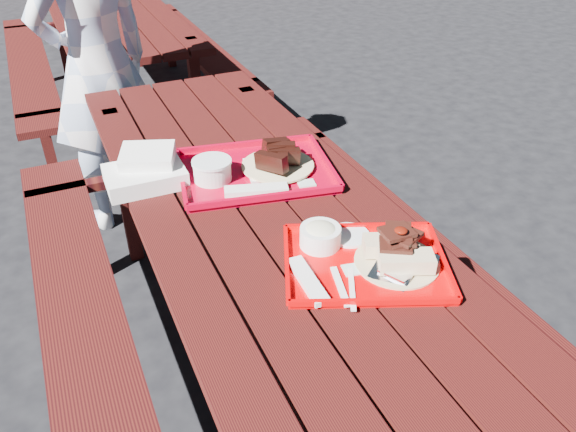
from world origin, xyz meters
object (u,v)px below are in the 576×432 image
object	(u,v)px
picnic_table_near	(268,260)
far_tray	(253,169)
near_tray	(364,252)
person	(98,66)
picnic_table_far	(113,34)

from	to	relation	value
picnic_table_near	far_tray	world-z (taller)	far_tray
far_tray	near_tray	bearing A→B (deg)	-80.11
near_tray	person	size ratio (longest dim) A/B	0.31
picnic_table_near	person	size ratio (longest dim) A/B	1.48
far_tray	person	bearing A→B (deg)	105.09
near_tray	far_tray	xyz separation A→B (m)	(-0.09, 0.54, -0.01)
picnic_table_far	near_tray	world-z (taller)	near_tray
picnic_table_far	near_tray	distance (m)	3.14
picnic_table_near	far_tray	bearing A→B (deg)	79.69
near_tray	person	bearing A→B (deg)	103.45
picnic_table_far	person	world-z (taller)	person
picnic_table_far	person	xyz separation A→B (m)	(-0.27, -1.43, 0.25)
picnic_table_far	far_tray	size ratio (longest dim) A/B	4.32
picnic_table_far	far_tray	xyz separation A→B (m)	(0.04, -2.59, 0.21)
near_tray	far_tray	bearing A→B (deg)	99.89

